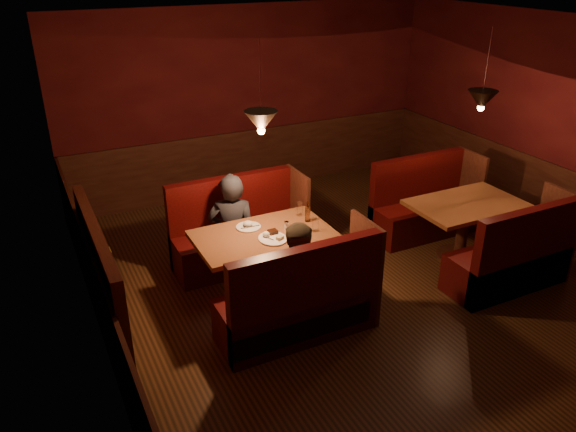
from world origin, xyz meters
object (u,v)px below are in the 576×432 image
main_bench_far (239,237)px  second_table (464,217)px  main_table (265,248)px  main_bench_near (302,307)px  diner_b (302,260)px  second_bench_far (423,209)px  second_bench_near (514,262)px  diner_a (231,211)px

main_bench_far → second_table: 2.84m
main_table → main_bench_near: size_ratio=0.91×
second_table → diner_b: bearing=-173.1°
second_bench_far → main_table: bearing=-168.9°
main_table → second_bench_far: second_bench_far is taller
main_table → second_bench_near: size_ratio=0.99×
main_bench_far → main_bench_near: (0.00, -1.70, 0.00)m
second_table → diner_b: diner_b is taller
main_table → second_bench_far: 2.70m
second_bench_near → diner_a: size_ratio=0.93×
second_table → second_bench_near: 0.85m
main_table → second_bench_far: bearing=11.1°
diner_a → second_bench_far: bearing=-160.0°
second_bench_far → second_bench_near: same height
main_table → second_table: size_ratio=1.09×
second_bench_near → main_bench_far: bearing=143.1°
second_bench_near → diner_b: (-2.48, 0.52, 0.39)m
main_table → diner_b: 0.63m
second_bench_far → main_bench_far: bearing=172.9°
second_table → diner_b: 2.48m
main_bench_near → second_bench_far: 2.95m
diner_b → diner_a: bearing=110.0°
second_bench_far → diner_a: size_ratio=0.93×
main_table → second_table: (2.60, -0.30, -0.04)m
second_bench_far → second_bench_near: (0.00, -1.64, 0.00)m
main_bench_near → second_table: size_ratio=1.20×
main_bench_far → main_bench_near: same height
diner_a → diner_b: bearing=125.3°
second_table → diner_a: diner_a is taller
main_bench_far → diner_b: size_ratio=1.11×
main_bench_far → second_bench_near: main_bench_far is taller
diner_a → diner_b: diner_a is taller
main_bench_near → diner_a: diner_a is taller
main_bench_near → diner_a: 1.61m
second_table → diner_a: bearing=160.1°
main_bench_near → diner_a: (-0.14, 1.54, 0.46)m
diner_b → main_bench_near: bearing=-109.8°
main_bench_far → main_bench_near: size_ratio=1.00×
main_bench_near → main_bench_far: bearing=90.0°
second_table → main_table: bearing=173.4°
main_table → second_bench_far: (2.63, 0.52, -0.27)m
main_bench_near → second_bench_near: (2.62, -0.27, -0.01)m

